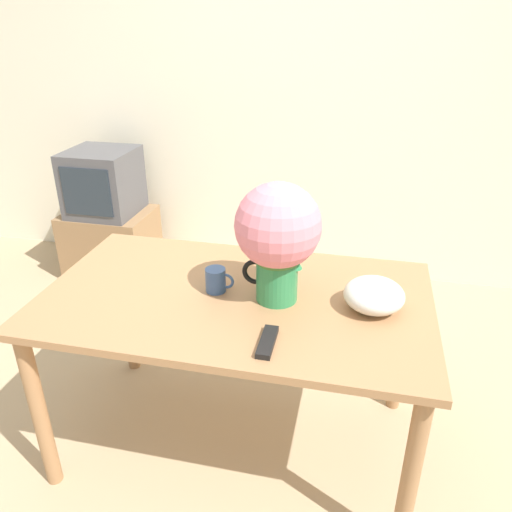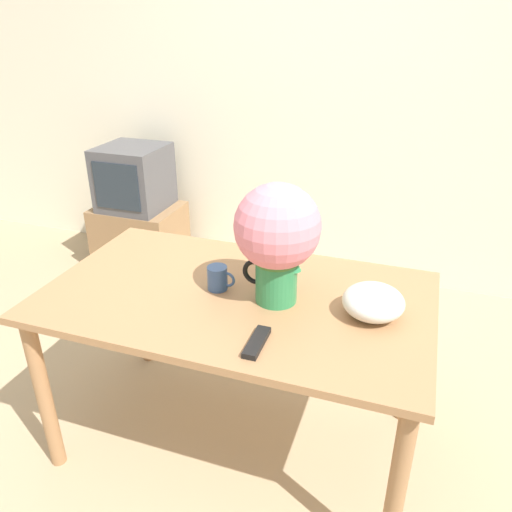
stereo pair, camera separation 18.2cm
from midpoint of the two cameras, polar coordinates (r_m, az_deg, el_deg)
ground_plane at (r=2.27m, az=-1.04°, el=-23.28°), size 12.00×12.00×0.00m
wall_back at (r=3.38m, az=10.69°, el=18.54°), size 8.00×0.05×2.60m
table at (r=1.97m, az=0.42°, el=-6.74°), size 1.48×0.87×0.75m
flower_vase at (r=1.76m, az=5.40°, el=2.26°), size 0.31×0.31×0.45m
coffee_mug at (r=1.92m, az=-1.67°, el=-2.60°), size 0.11×0.08×0.09m
white_bowl at (r=1.82m, az=16.08°, el=-5.14°), size 0.22×0.22×0.12m
remote_control at (r=1.64m, az=3.32°, el=-9.92°), size 0.05×0.17×0.02m
tv_stand at (r=3.76m, az=-11.71°, el=2.19°), size 0.59×0.45×0.46m
tv_set at (r=3.60m, az=-12.38°, el=8.73°), size 0.43×0.44×0.44m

